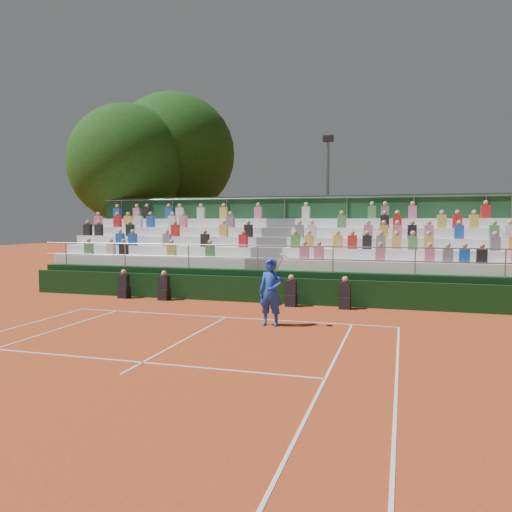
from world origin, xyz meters
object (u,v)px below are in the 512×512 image
(tree_east, at_px, (174,155))
(tennis_player, at_px, (271,292))
(tree_west, at_px, (128,164))
(floodlight_mast, at_px, (328,195))

(tree_east, bearing_deg, tennis_player, -55.17)
(tennis_player, bearing_deg, tree_west, 135.08)
(tennis_player, xyz_separation_m, tree_west, (-11.88, 11.84, 5.52))
(tree_west, relative_size, tree_east, 0.89)
(tennis_player, relative_size, tree_west, 0.22)
(tree_east, relative_size, floodlight_mast, 1.40)
(tree_west, xyz_separation_m, floodlight_mast, (11.47, 2.47, -1.85))
(tennis_player, height_order, tree_east, tree_east)
(tennis_player, distance_m, tree_west, 17.66)
(floodlight_mast, bearing_deg, tree_west, -167.85)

